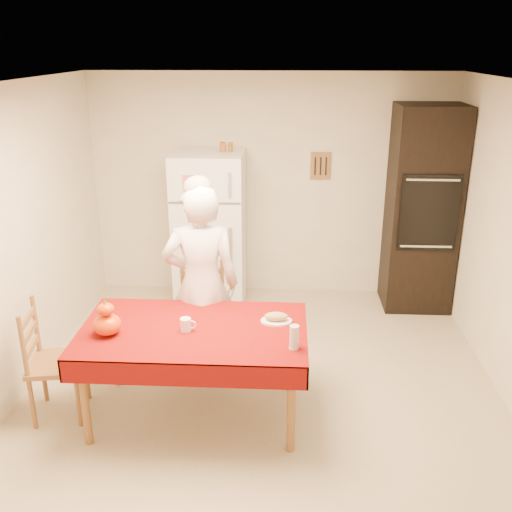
# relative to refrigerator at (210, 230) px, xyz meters

# --- Properties ---
(floor) EXTENTS (4.50, 4.50, 0.00)m
(floor) POSITION_rel_refrigerator_xyz_m (0.65, -1.88, -0.85)
(floor) COLOR tan
(floor) RESTS_ON ground
(room_shell) EXTENTS (4.02, 4.52, 2.51)m
(room_shell) POSITION_rel_refrigerator_xyz_m (0.65, -1.88, 0.77)
(room_shell) COLOR beige
(room_shell) RESTS_ON ground
(refrigerator) EXTENTS (0.75, 0.74, 1.70)m
(refrigerator) POSITION_rel_refrigerator_xyz_m (0.00, 0.00, 0.00)
(refrigerator) COLOR white
(refrigerator) RESTS_ON floor
(oven_cabinet) EXTENTS (0.70, 0.62, 2.20)m
(oven_cabinet) POSITION_rel_refrigerator_xyz_m (2.28, 0.05, 0.25)
(oven_cabinet) COLOR black
(oven_cabinet) RESTS_ON floor
(dining_table) EXTENTS (1.70, 1.00, 0.76)m
(dining_table) POSITION_rel_refrigerator_xyz_m (0.15, -2.13, -0.16)
(dining_table) COLOR brown
(dining_table) RESTS_ON floor
(chair_far) EXTENTS (0.51, 0.49, 0.95)m
(chair_far) POSITION_rel_refrigerator_xyz_m (0.11, -1.30, -0.34)
(chair_far) COLOR brown
(chair_far) RESTS_ON floor
(chair_left) EXTENTS (0.46, 0.48, 0.95)m
(chair_left) POSITION_rel_refrigerator_xyz_m (-0.98, -2.18, -0.34)
(chair_left) COLOR brown
(chair_left) RESTS_ON floor
(seated_woman) EXTENTS (0.68, 0.48, 1.74)m
(seated_woman) POSITION_rel_refrigerator_xyz_m (0.13, -1.58, 0.02)
(seated_woman) COLOR silver
(seated_woman) RESTS_ON floor
(coffee_mug) EXTENTS (0.08, 0.08, 0.10)m
(coffee_mug) POSITION_rel_refrigerator_xyz_m (0.10, -2.17, -0.04)
(coffee_mug) COLOR white
(coffee_mug) RESTS_ON dining_table
(pumpkin_lower) EXTENTS (0.21, 0.21, 0.16)m
(pumpkin_lower) POSITION_rel_refrigerator_xyz_m (-0.46, -2.25, -0.01)
(pumpkin_lower) COLOR #C42E04
(pumpkin_lower) RESTS_ON dining_table
(pumpkin_upper) EXTENTS (0.12, 0.12, 0.09)m
(pumpkin_upper) POSITION_rel_refrigerator_xyz_m (-0.46, -2.25, 0.11)
(pumpkin_upper) COLOR #D64005
(pumpkin_upper) RESTS_ON pumpkin_lower
(wine_glass) EXTENTS (0.07, 0.07, 0.18)m
(wine_glass) POSITION_rel_refrigerator_xyz_m (0.90, -2.39, -0.00)
(wine_glass) COLOR silver
(wine_glass) RESTS_ON dining_table
(bread_plate) EXTENTS (0.24, 0.24, 0.02)m
(bread_plate) POSITION_rel_refrigerator_xyz_m (0.77, -2.00, -0.08)
(bread_plate) COLOR white
(bread_plate) RESTS_ON dining_table
(bread_loaf) EXTENTS (0.18, 0.10, 0.06)m
(bread_loaf) POSITION_rel_refrigerator_xyz_m (0.77, -2.00, -0.04)
(bread_loaf) COLOR tan
(bread_loaf) RESTS_ON bread_plate
(spice_jar_left) EXTENTS (0.05, 0.05, 0.10)m
(spice_jar_left) POSITION_rel_refrigerator_xyz_m (0.14, 0.05, 0.90)
(spice_jar_left) COLOR brown
(spice_jar_left) RESTS_ON refrigerator
(spice_jar_mid) EXTENTS (0.05, 0.05, 0.10)m
(spice_jar_mid) POSITION_rel_refrigerator_xyz_m (0.16, 0.05, 0.90)
(spice_jar_mid) COLOR #91501A
(spice_jar_mid) RESTS_ON refrigerator
(spice_jar_right) EXTENTS (0.05, 0.05, 0.10)m
(spice_jar_right) POSITION_rel_refrigerator_xyz_m (0.23, 0.05, 0.90)
(spice_jar_right) COLOR brown
(spice_jar_right) RESTS_ON refrigerator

